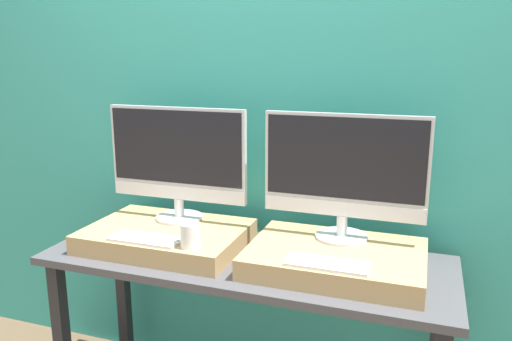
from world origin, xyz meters
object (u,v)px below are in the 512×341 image
object	(u,v)px
monitor_right	(344,172)
keyboard_right	(327,264)
keyboard_left	(145,239)
monitor_left	(177,159)
mug	(190,235)

from	to	relation	value
monitor_right	keyboard_right	size ratio (longest dim) A/B	2.20
keyboard_right	keyboard_left	bearing A→B (deg)	180.00
keyboard_left	monitor_right	xyz separation A→B (m)	(0.69, 0.27, 0.25)
keyboard_left	keyboard_right	distance (m)	0.69
monitor_left	monitor_right	size ratio (longest dim) A/B	1.00
keyboard_left	keyboard_right	size ratio (longest dim) A/B	1.00
mug	monitor_left	bearing A→B (deg)	124.78
keyboard_left	monitor_right	size ratio (longest dim) A/B	0.45
keyboard_left	mug	bearing A→B (deg)	0.00
keyboard_left	mug	world-z (taller)	mug
monitor_left	keyboard_left	bearing A→B (deg)	-90.00
keyboard_left	mug	xyz separation A→B (m)	(0.19, 0.00, 0.04)
monitor_left	keyboard_left	distance (m)	0.37
keyboard_left	mug	distance (m)	0.19
monitor_right	monitor_left	bearing A→B (deg)	180.00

